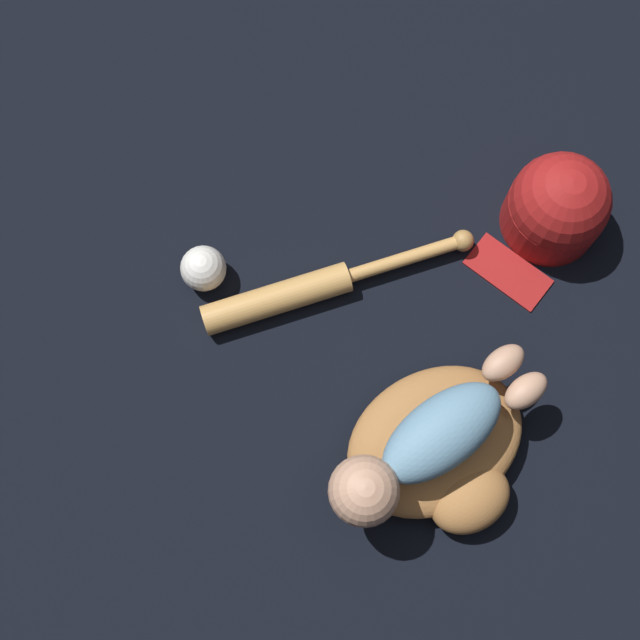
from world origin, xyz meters
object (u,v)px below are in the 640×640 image
object	(u,v)px
baby_figure	(420,444)
baseball_cap	(555,205)
baseball	(201,267)
baseball_glove	(438,447)
baseball_bat	(304,288)

from	to	relation	value
baby_figure	baseball_cap	world-z (taller)	baby_figure
baby_figure	baseball_cap	bearing A→B (deg)	-168.64
baby_figure	baseball	bearing A→B (deg)	-89.37
baseball	baseball_cap	size ratio (longest dim) A/B	0.32
baseball	baseball_cap	distance (m)	0.60
baseball_glove	baseball_bat	size ratio (longest dim) A/B	0.81
baseball_glove	baby_figure	distance (m)	0.09
baseball_glove	baseball_cap	world-z (taller)	baseball_cap
baseball_bat	baseball	bearing A→B (deg)	-58.66
baseball_glove	baseball_cap	bearing A→B (deg)	-164.94
baby_figure	baseball_cap	distance (m)	0.48
baseball_bat	baseball	xyz separation A→B (m)	(0.09, -0.15, 0.01)
baseball_bat	baseball_cap	xyz separation A→B (m)	(-0.38, 0.22, 0.04)
baby_figure	baseball_bat	xyz separation A→B (m)	(-0.09, -0.31, -0.10)
baby_figure	baseball	distance (m)	0.47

